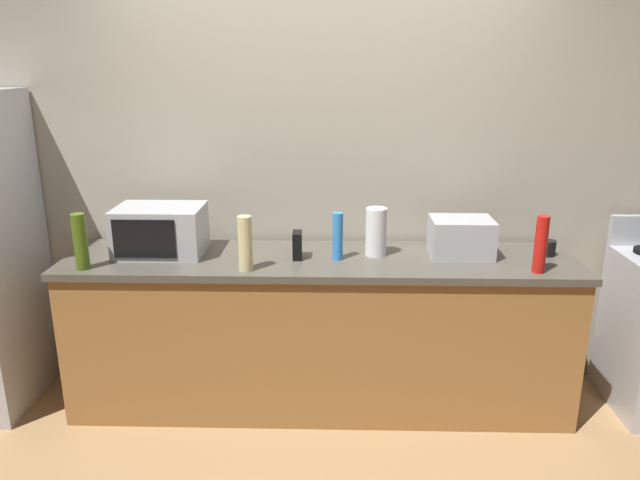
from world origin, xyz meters
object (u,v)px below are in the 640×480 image
toaster_oven (461,237)px  bottle_hot_sauce (541,244)px  cordless_phone (297,245)px  bottle_olive_oil (80,242)px  paper_towel_roll (376,232)px  bottle_spray_cleaner (338,236)px  bottle_hand_soap (245,244)px  microwave (160,230)px  mug_black (547,248)px

toaster_oven → bottle_hot_sauce: 0.44m
cordless_phone → bottle_olive_oil: bottle_olive_oil is taller
paper_towel_roll → bottle_spray_cleaner: paper_towel_roll is taller
toaster_oven → bottle_olive_oil: 2.04m
toaster_oven → bottle_hand_soap: size_ratio=1.17×
cordless_phone → paper_towel_roll: bearing=7.1°
toaster_oven → paper_towel_roll: 0.47m
paper_towel_roll → bottle_hot_sauce: bearing=-17.7°
paper_towel_roll → bottle_olive_oil: bearing=-170.0°
microwave → paper_towel_roll: bearing=0.1°
microwave → mug_black: bearing=0.6°
toaster_oven → bottle_spray_cleaner: size_ratio=1.30×
cordless_phone → bottle_hand_soap: 0.33m
bottle_spray_cleaner → bottle_olive_oil: size_ratio=0.88×
cordless_phone → bottle_hand_soap: size_ratio=0.52×
cordless_phone → bottle_olive_oil: bearing=-171.5°
bottle_hand_soap → bottle_hot_sauce: size_ratio=0.97×
microwave → cordless_phone: bearing=-4.9°
bottle_spray_cleaner → paper_towel_roll: bearing=20.2°
toaster_oven → mug_black: toaster_oven is taller
bottle_hot_sauce → mug_black: bearing=63.8°
paper_towel_roll → cordless_phone: paper_towel_roll is taller
toaster_oven → microwave: bearing=-179.6°
bottle_hot_sauce → microwave: bearing=172.7°
bottle_hot_sauce → bottle_olive_oil: bottle_hot_sauce is taller
bottle_spray_cleaner → bottle_hand_soap: 0.52m
toaster_oven → bottle_hot_sauce: size_ratio=1.14×
bottle_hand_soap → paper_towel_roll: bearing=21.6°
bottle_hand_soap → bottle_olive_oil: bearing=180.0°
bottle_hot_sauce → bottle_spray_cleaner: bearing=169.9°
cordless_phone → toaster_oven: bearing=3.1°
microwave → bottle_spray_cleaner: size_ratio=1.83×
microwave → toaster_oven: 1.68m
bottle_spray_cleaner → bottle_hand_soap: bottle_hand_soap is taller
cordless_phone → bottle_spray_cleaner: bearing=-4.4°
cordless_phone → bottle_hot_sauce: (1.26, -0.19, 0.07)m
bottle_hot_sauce → bottle_olive_oil: (-2.37, -0.01, -0.00)m
paper_towel_roll → bottle_olive_oil: bottle_olive_oil is taller
bottle_hot_sauce → paper_towel_roll: bearing=162.3°
bottle_olive_oil → mug_black: 2.53m
bottle_spray_cleaner → microwave: bearing=175.6°
bottle_olive_oil → bottle_spray_cleaner: bearing=8.3°
microwave → paper_towel_roll: size_ratio=1.78×
cordless_phone → mug_black: (1.40, 0.09, -0.03)m
mug_black → toaster_oven: bearing=-178.7°
mug_black → bottle_hot_sauce: bearing=-116.2°
microwave → bottle_hot_sauce: size_ratio=1.61×
toaster_oven → bottle_olive_oil: bottle_olive_oil is taller
microwave → bottle_hot_sauce: (2.03, -0.26, 0.01)m
bottle_hot_sauce → mug_black: 0.33m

